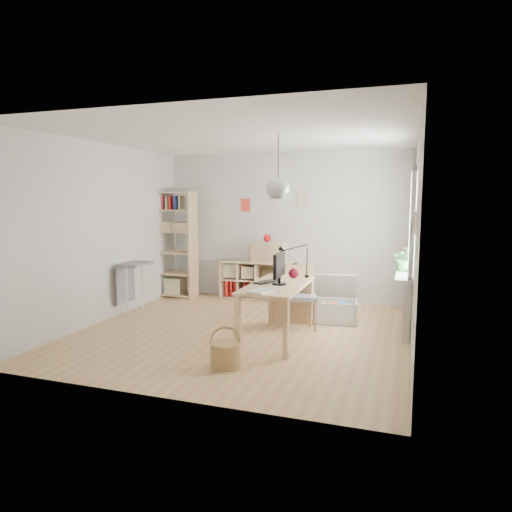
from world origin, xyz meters
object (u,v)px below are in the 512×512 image
(chair, at_px, (300,293))
(drawer_chest, at_px, (268,252))
(storage_chest, at_px, (335,307))
(monitor, at_px, (279,267))
(tall_bookshelf, at_px, (174,240))
(cube_shelf, at_px, (257,283))
(desk, at_px, (277,291))

(chair, xyz_separation_m, drawer_chest, (-0.96, 1.54, 0.39))
(chair, distance_m, storage_chest, 0.72)
(storage_chest, xyz_separation_m, monitor, (-0.57, -1.17, 0.76))
(tall_bookshelf, height_order, storage_chest, tall_bookshelf)
(drawer_chest, bearing_deg, chair, -52.50)
(cube_shelf, relative_size, tall_bookshelf, 0.70)
(cube_shelf, relative_size, drawer_chest, 2.22)
(drawer_chest, bearing_deg, storage_chest, -31.30)
(desk, bearing_deg, cube_shelf, 114.61)
(chair, relative_size, drawer_chest, 1.41)
(chair, height_order, monitor, monitor)
(cube_shelf, relative_size, monitor, 2.92)
(tall_bookshelf, relative_size, drawer_chest, 3.17)
(cube_shelf, bearing_deg, monitor, -65.01)
(storage_chest, bearing_deg, cube_shelf, 138.52)
(desk, distance_m, drawer_chest, 2.34)
(storage_chest, bearing_deg, drawer_chest, 135.43)
(cube_shelf, distance_m, storage_chest, 1.96)
(storage_chest, distance_m, monitor, 1.51)
(chair, bearing_deg, tall_bookshelf, 135.11)
(desk, distance_m, chair, 0.68)
(desk, height_order, storage_chest, desk)
(monitor, bearing_deg, tall_bookshelf, 141.43)
(tall_bookshelf, xyz_separation_m, drawer_chest, (1.79, 0.24, -0.19))
(desk, bearing_deg, storage_chest, 61.99)
(chair, distance_m, monitor, 0.84)
(tall_bookshelf, distance_m, storage_chest, 3.40)
(tall_bookshelf, distance_m, drawer_chest, 1.82)
(drawer_chest, bearing_deg, monitor, -63.89)
(tall_bookshelf, bearing_deg, desk, -37.01)
(chair, bearing_deg, monitor, -120.31)
(desk, relative_size, monitor, 3.13)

